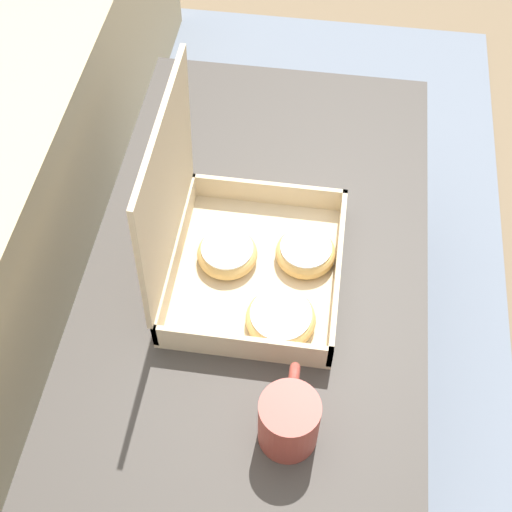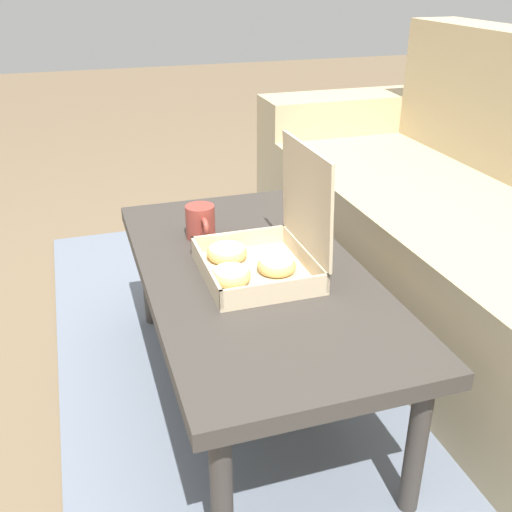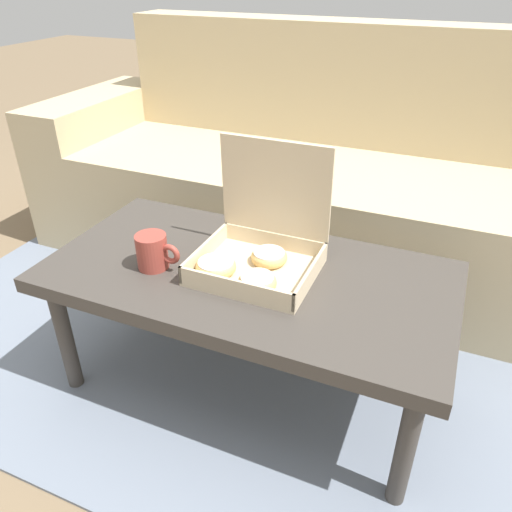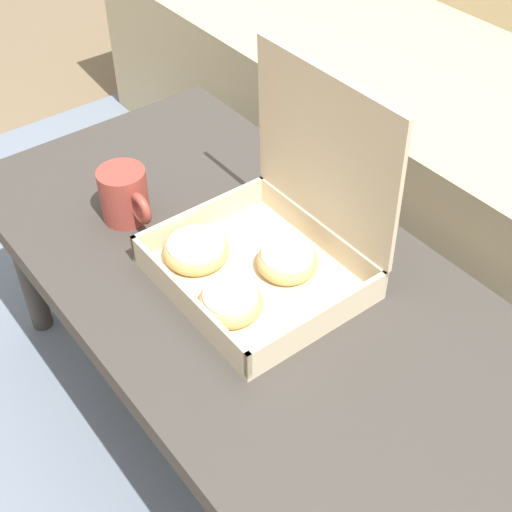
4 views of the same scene
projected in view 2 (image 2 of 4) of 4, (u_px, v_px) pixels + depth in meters
ground_plane at (268, 394)px, 1.69m from camera, size 12.00×12.00×0.00m
area_rug at (363, 373)px, 1.77m from camera, size 2.51×1.73×0.01m
coffee_table at (253, 284)px, 1.52m from camera, size 1.06×0.54×0.40m
pastry_box at (261, 252)px, 1.47m from camera, size 0.30×0.27×0.32m
coffee_mug at (201, 222)px, 1.66m from camera, size 0.12×0.08×0.09m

